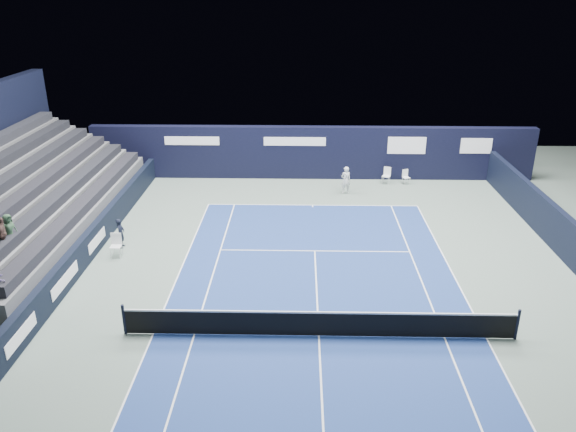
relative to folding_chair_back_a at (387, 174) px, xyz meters
The scene contains 13 objects.
ground 14.26m from the folding_chair_back_a, 107.80° to the right, with size 48.00×48.00×0.00m, color #5A6A5F.
court_surface 16.18m from the folding_chair_back_a, 105.64° to the right, with size 10.97×23.77×0.01m, color navy.
enclosure_wall_right 11.38m from the folding_chair_back_a, 57.31° to the right, with size 0.30×22.00×1.80m, color black.
folding_chair_back_a is the anchor object (origin of this frame).
folding_chair_back_b 1.10m from the folding_chair_back_a, ahead, with size 0.47×0.47×0.84m.
line_judge_chair 16.13m from the folding_chair_back_a, 142.53° to the right, with size 0.46×0.44×1.01m.
line_judge 15.66m from the folding_chair_back_a, 145.14° to the right, with size 0.49×0.32×1.34m, color black.
court_markings 16.18m from the folding_chair_back_a, 105.64° to the right, with size 11.03×23.83×0.00m.
tennis_net 16.17m from the folding_chair_back_a, 105.64° to the right, with size 12.90×0.10×1.10m.
back_sponsor_wall 4.56m from the folding_chair_back_a, 167.95° to the left, with size 26.00×0.63×3.10m.
side_barrier_left 16.85m from the folding_chair_back_a, 145.30° to the right, with size 0.33×22.00×1.20m.
spectator_stand 19.66m from the folding_chair_back_a, 154.04° to the right, with size 6.00×18.00×6.40m.
tennis_player 3.10m from the folding_chair_back_a, 144.68° to the right, with size 0.63×0.86×1.54m.
Camera 1 is at (-0.66, -15.57, 10.69)m, focal length 35.00 mm.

